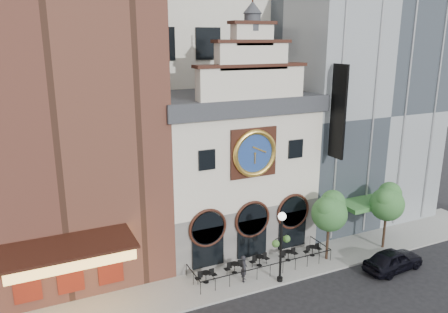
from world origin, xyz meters
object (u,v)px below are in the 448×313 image
at_px(bistro_1, 235,267).
at_px(bistro_4, 312,250).
at_px(lamppost, 281,239).
at_px(car_right, 393,260).
at_px(bistro_2, 260,260).
at_px(tree_right, 387,201).
at_px(bistro_0, 206,276).
at_px(pedestrian, 244,268).
at_px(bistro_3, 288,255).
at_px(tree_left, 330,211).

xyz_separation_m(bistro_1, bistro_4, (6.61, -0.23, 0.00)).
relative_size(bistro_1, lamppost, 0.31).
bearing_deg(bistro_1, car_right, -21.82).
bearing_deg(bistro_4, bistro_2, 175.12).
height_order(bistro_2, car_right, car_right).
bearing_deg(bistro_2, bistro_4, -4.88).
bearing_deg(bistro_1, tree_right, -6.51).
bearing_deg(bistro_0, bistro_2, 5.52).
distance_m(bistro_4, pedestrian, 6.57).
distance_m(bistro_3, lamppost, 4.08).
height_order(bistro_4, car_right, car_right).
distance_m(bistro_2, pedestrian, 2.46).
distance_m(bistro_3, bistro_4, 2.12).
relative_size(bistro_3, tree_right, 0.30).
distance_m(bistro_0, pedestrian, 2.68).
bearing_deg(tree_left, bistro_3, 160.92).
xyz_separation_m(bistro_0, bistro_4, (8.96, 0.05, 0.00)).
bearing_deg(bistro_2, bistro_3, -5.80).
bearing_deg(pedestrian, bistro_1, 36.18).
relative_size(car_right, pedestrian, 2.56).
distance_m(bistro_4, car_right, 5.84).
relative_size(bistro_2, lamppost, 0.31).
bearing_deg(bistro_0, bistro_4, 0.32).
bearing_deg(bistro_0, tree_right, -4.44).
xyz_separation_m(bistro_2, tree_left, (5.21, -1.22, 3.45)).
bearing_deg(tree_left, car_right, -43.36).
relative_size(bistro_0, tree_left, 0.30).
height_order(lamppost, tree_left, tree_left).
distance_m(pedestrian, lamppost, 3.33).
height_order(bistro_0, tree_right, tree_right).
distance_m(bistro_2, bistro_3, 2.37).
relative_size(bistro_0, pedestrian, 0.84).
bearing_deg(car_right, tree_left, 41.81).
relative_size(pedestrian, lamppost, 0.37).
bearing_deg(lamppost, bistro_3, 29.47).
bearing_deg(pedestrian, lamppost, -86.56).
height_order(bistro_2, tree_left, tree_left).
bearing_deg(bistro_3, tree_right, -9.45).
distance_m(pedestrian, tree_right, 12.89).
xyz_separation_m(bistro_0, tree_left, (9.69, -0.79, 3.45)).
bearing_deg(lamppost, bistro_4, 9.47).
bearing_deg(pedestrian, bistro_2, -26.47).
height_order(bistro_0, pedestrian, pedestrian).
height_order(bistro_4, tree_right, tree_right).
relative_size(bistro_3, bistro_4, 1.00).
height_order(bistro_4, lamppost, lamppost).
bearing_deg(tree_right, bistro_0, 175.56).
relative_size(bistro_1, pedestrian, 0.84).
relative_size(bistro_1, tree_right, 0.30).
bearing_deg(pedestrian, bistro_4, -51.75).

